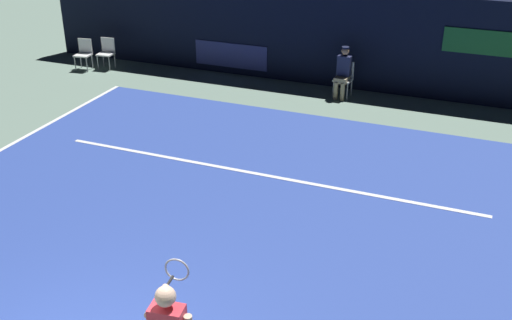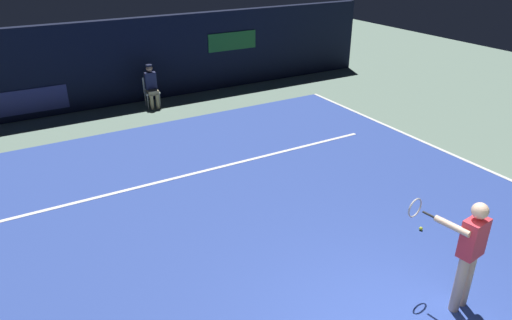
{
  "view_description": "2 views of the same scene",
  "coord_description": "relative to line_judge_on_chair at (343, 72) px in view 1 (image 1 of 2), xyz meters",
  "views": [
    {
      "loc": [
        4.0,
        -4.02,
        5.6
      ],
      "look_at": [
        0.52,
        4.62,
        1.07
      ],
      "focal_mm": 43.69,
      "sensor_mm": 36.0,
      "label": 1
    },
    {
      "loc": [
        -3.81,
        -2.71,
        4.81
      ],
      "look_at": [
        0.36,
        4.53,
        0.82
      ],
      "focal_mm": 32.79,
      "sensor_mm": 36.0,
      "label": 2
    }
  ],
  "objects": [
    {
      "name": "court_surface",
      "position": [
        -0.36,
        -6.75,
        -0.68
      ],
      "size": [
        11.11,
        10.47,
        0.01
      ],
      "primitive_type": "cube",
      "color": "#2D479E",
      "rests_on": "ground"
    },
    {
      "name": "line_service",
      "position": [
        -0.36,
        -4.92,
        -0.67
      ],
      "size": [
        8.67,
        0.1,
        0.01
      ],
      "primitive_type": "cube",
      "color": "white",
      "rests_on": "court_surface"
    },
    {
      "name": "line_judge_on_chair",
      "position": [
        0.0,
        0.0,
        0.0
      ],
      "size": [
        0.47,
        0.55,
        1.32
      ],
      "color": "white",
      "rests_on": "ground"
    },
    {
      "name": "courtside_chair_far",
      "position": [
        -7.61,
        -0.5,
        -0.18
      ],
      "size": [
        0.49,
        0.47,
        0.88
      ],
      "color": "white",
      "rests_on": "ground"
    },
    {
      "name": "back_wall",
      "position": [
        -0.36,
        0.85,
        0.61
      ],
      "size": [
        17.7,
        0.33,
        2.6
      ],
      "color": "black",
      "rests_on": "ground"
    },
    {
      "name": "courtside_chair_near",
      "position": [
        -7.06,
        -0.16,
        -0.18
      ],
      "size": [
        0.48,
        0.46,
        0.88
      ],
      "color": "white",
      "rests_on": "ground"
    },
    {
      "name": "ground_plane",
      "position": [
        -0.36,
        -6.75,
        -0.69
      ],
      "size": [
        34.57,
        34.57,
        0.0
      ],
      "primitive_type": "plane",
      "color": "slate"
    }
  ]
}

